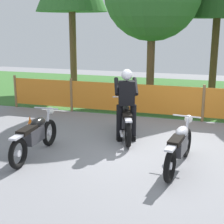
# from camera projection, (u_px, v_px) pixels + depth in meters

# --- Properties ---
(ground) EXTENTS (24.00, 24.00, 0.02)m
(ground) POSITION_uv_depth(u_px,v_px,m) (150.00, 149.00, 7.56)
(ground) COLOR gray
(grass_verge) EXTENTS (24.00, 7.43, 0.01)m
(grass_verge) POSITION_uv_depth(u_px,v_px,m) (180.00, 94.00, 13.41)
(grass_verge) COLOR #386B2D
(grass_verge) RESTS_ON ground
(barrier_fence) EXTENTS (10.10, 0.08, 1.05)m
(barrier_fence) POSITION_uv_depth(u_px,v_px,m) (168.00, 100.00, 9.84)
(barrier_fence) COLOR olive
(barrier_fence) RESTS_ON ground
(motorcycle_lead) EXTENTS (0.58, 1.91, 0.90)m
(motorcycle_lead) POSITION_uv_depth(u_px,v_px,m) (179.00, 146.00, 6.47)
(motorcycle_lead) COLOR black
(motorcycle_lead) RESTS_ON ground
(motorcycle_trailing) EXTENTS (0.83, 1.84, 0.91)m
(motorcycle_trailing) POSITION_uv_depth(u_px,v_px,m) (125.00, 120.00, 8.22)
(motorcycle_trailing) COLOR black
(motorcycle_trailing) RESTS_ON ground
(motorcycle_third) EXTENTS (0.57, 1.92, 0.91)m
(motorcycle_third) POSITION_uv_depth(u_px,v_px,m) (35.00, 136.00, 7.07)
(motorcycle_third) COLOR black
(motorcycle_third) RESTS_ON ground
(rider_trailing) EXTENTS (0.67, 0.68, 1.69)m
(rider_trailing) POSITION_uv_depth(u_px,v_px,m) (126.00, 102.00, 7.92)
(rider_trailing) COLOR black
(rider_trailing) RESTS_ON ground
(traffic_cone) EXTENTS (0.32, 0.32, 0.53)m
(traffic_cone) POSITION_uv_depth(u_px,v_px,m) (30.00, 127.00, 8.29)
(traffic_cone) COLOR black
(traffic_cone) RESTS_ON ground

